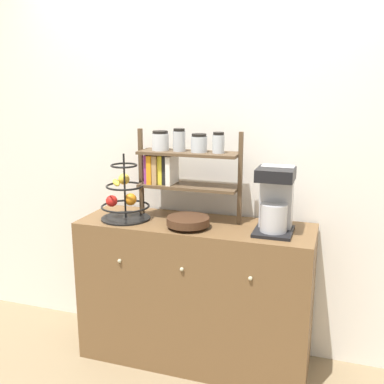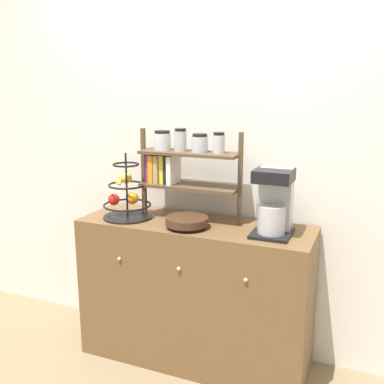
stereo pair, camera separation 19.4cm
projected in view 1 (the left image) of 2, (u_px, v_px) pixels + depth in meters
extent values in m
plane|color=#847051|center=(183.00, 379.00, 2.69)|extent=(12.00, 12.00, 0.00)
cube|color=silver|center=(209.00, 152.00, 2.87)|extent=(7.00, 0.05, 2.60)
cube|color=brown|center=(195.00, 293.00, 2.81)|extent=(1.42, 0.47, 0.91)
sphere|color=#B2AD8C|center=(120.00, 261.00, 2.65)|extent=(0.02, 0.02, 0.02)
sphere|color=#B2AD8C|center=(182.00, 269.00, 2.53)|extent=(0.02, 0.02, 0.02)
sphere|color=#B2AD8C|center=(250.00, 278.00, 2.41)|extent=(0.02, 0.02, 0.02)
cube|color=black|center=(274.00, 231.00, 2.52)|extent=(0.21, 0.25, 0.02)
cube|color=#B7B7BC|center=(277.00, 196.00, 2.55)|extent=(0.18, 0.10, 0.35)
cylinder|color=#B7B7BC|center=(274.00, 218.00, 2.48)|extent=(0.15, 0.15, 0.16)
cube|color=black|center=(276.00, 174.00, 2.44)|extent=(0.20, 0.20, 0.07)
cylinder|color=black|center=(126.00, 218.00, 2.79)|extent=(0.30, 0.30, 0.01)
cylinder|color=black|center=(125.00, 186.00, 2.74)|extent=(0.01, 0.01, 0.40)
torus|color=black|center=(125.00, 206.00, 2.77)|extent=(0.30, 0.30, 0.01)
torus|color=black|center=(125.00, 186.00, 2.74)|extent=(0.23, 0.23, 0.01)
torus|color=black|center=(124.00, 165.00, 2.71)|extent=(0.16, 0.16, 0.01)
sphere|color=red|center=(112.00, 201.00, 2.76)|extent=(0.07, 0.07, 0.07)
sphere|color=#6BAD33|center=(130.00, 199.00, 2.79)|extent=(0.07, 0.07, 0.07)
sphere|color=orange|center=(131.00, 199.00, 2.79)|extent=(0.08, 0.08, 0.08)
ellipsoid|color=yellow|center=(116.00, 183.00, 2.73)|extent=(0.12, 0.14, 0.04)
sphere|color=gold|center=(124.00, 179.00, 2.77)|extent=(0.07, 0.07, 0.07)
cylinder|color=#422819|center=(188.00, 226.00, 2.62)|extent=(0.14, 0.14, 0.02)
cylinder|color=#422819|center=(188.00, 221.00, 2.61)|extent=(0.25, 0.25, 0.05)
cube|color=brown|center=(141.00, 172.00, 2.82)|extent=(0.02, 0.02, 0.55)
cube|color=brown|center=(240.00, 179.00, 2.63)|extent=(0.02, 0.02, 0.55)
cube|color=brown|center=(189.00, 186.00, 2.74)|extent=(0.61, 0.20, 0.02)
cube|color=brown|center=(189.00, 153.00, 2.69)|extent=(0.61, 0.20, 0.02)
cube|color=#8C338C|center=(149.00, 168.00, 2.80)|extent=(0.02, 0.13, 0.18)
cube|color=orange|center=(154.00, 168.00, 2.79)|extent=(0.03, 0.16, 0.18)
cube|color=tan|center=(159.00, 169.00, 2.78)|extent=(0.03, 0.15, 0.18)
cube|color=yellow|center=(163.00, 169.00, 2.77)|extent=(0.03, 0.12, 0.18)
cube|color=black|center=(168.00, 169.00, 2.76)|extent=(0.03, 0.12, 0.18)
cube|color=white|center=(172.00, 170.00, 2.75)|extent=(0.03, 0.16, 0.18)
cylinder|color=silver|center=(160.00, 142.00, 2.74)|extent=(0.10, 0.10, 0.10)
cylinder|color=black|center=(160.00, 132.00, 2.72)|extent=(0.09, 0.09, 0.02)
cylinder|color=#ADB2B7|center=(179.00, 141.00, 2.70)|extent=(0.08, 0.08, 0.12)
cylinder|color=black|center=(179.00, 130.00, 2.68)|extent=(0.07, 0.07, 0.02)
cylinder|color=silver|center=(199.00, 144.00, 2.66)|extent=(0.10, 0.10, 0.09)
cylinder|color=black|center=(199.00, 135.00, 2.65)|extent=(0.09, 0.09, 0.02)
cylinder|color=silver|center=(218.00, 144.00, 2.62)|extent=(0.07, 0.07, 0.11)
cylinder|color=black|center=(219.00, 134.00, 2.61)|extent=(0.06, 0.06, 0.02)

